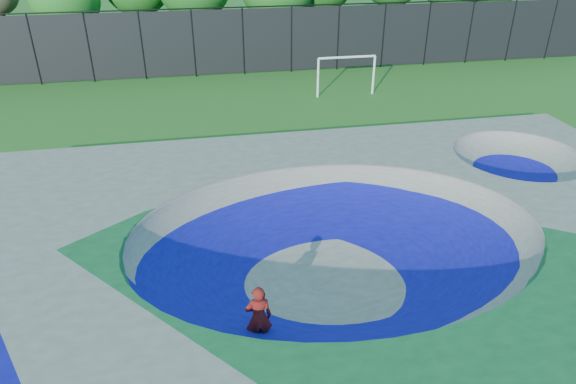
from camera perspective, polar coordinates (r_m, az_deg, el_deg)
name	(u,v)px	position (r m, az deg, el deg)	size (l,w,h in m)	color
ground	(334,276)	(14.30, 5.18, -9.24)	(120.00, 120.00, 0.00)	#215A19
skate_deck	(336,253)	(13.86, 5.31, -6.77)	(22.00, 14.00, 1.50)	gray
skater	(259,317)	(11.75, -3.27, -13.71)	(0.60, 0.39, 1.65)	red
skateboard	(260,344)	(12.29, -3.17, -16.48)	(0.78, 0.22, 0.05)	black
soccer_goal	(347,68)	(28.63, 6.52, 13.49)	(3.26, 0.12, 2.15)	white
fence	(243,40)	(32.70, -5.00, 16.48)	(48.09, 0.09, 4.04)	black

